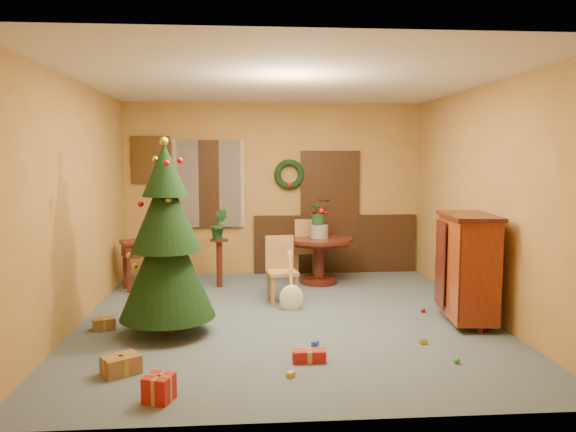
{
  "coord_description": "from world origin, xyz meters",
  "views": [
    {
      "loc": [
        -0.52,
        -6.78,
        1.99
      ],
      "look_at": [
        0.05,
        0.4,
        1.23
      ],
      "focal_mm": 35.0,
      "sensor_mm": 36.0,
      "label": 1
    }
  ],
  "objects": [
    {
      "name": "urn",
      "position": [
        0.66,
        1.9,
        0.83
      ],
      "size": [
        0.28,
        0.28,
        0.2
      ],
      "primitive_type": "cylinder",
      "color": "slate",
      "rests_on": "dining_table"
    },
    {
      "name": "gift_a",
      "position": [
        -1.66,
        -1.68,
        0.09
      ],
      "size": [
        0.4,
        0.38,
        0.17
      ],
      "color": "brown",
      "rests_on": "floor"
    },
    {
      "name": "toy_a",
      "position": [
        0.22,
        -1.05,
        0.03
      ],
      "size": [
        0.09,
        0.09,
        0.05
      ],
      "primitive_type": "cube",
      "rotation": [
        0.0,
        0.0,
        0.91
      ],
      "color": "#293DB2",
      "rests_on": "floor"
    },
    {
      "name": "dining_table",
      "position": [
        0.66,
        1.9,
        0.51
      ],
      "size": [
        1.06,
        1.06,
        0.73
      ],
      "color": "black",
      "rests_on": "floor"
    },
    {
      "name": "gift_b",
      "position": [
        -1.22,
        -2.3,
        0.11
      ],
      "size": [
        0.27,
        0.27,
        0.22
      ],
      "color": "#A01615",
      "rests_on": "floor"
    },
    {
      "name": "chair_near",
      "position": [
        -0.02,
        0.8,
        0.49
      ],
      "size": [
        0.45,
        0.45,
        0.91
      ],
      "color": "olive",
      "rests_on": "floor"
    },
    {
      "name": "sideboard",
      "position": [
        2.15,
        -0.36,
        0.71
      ],
      "size": [
        0.64,
        1.08,
        1.32
      ],
      "color": "#60160B",
      "rests_on": "floor"
    },
    {
      "name": "centerpiece_plant",
      "position": [
        0.66,
        1.9,
        1.14
      ],
      "size": [
        0.37,
        0.32,
        0.42
      ],
      "primitive_type": "imported",
      "color": "#1E4C23",
      "rests_on": "urn"
    },
    {
      "name": "toy_c",
      "position": [
        -0.11,
        -1.88,
        0.03
      ],
      "size": [
        0.09,
        0.09,
        0.05
      ],
      "primitive_type": "cube",
      "rotation": [
        0.0,
        0.0,
        0.87
      ],
      "color": "gold",
      "rests_on": "floor"
    },
    {
      "name": "stand_plant",
      "position": [
        -0.9,
        1.76,
        0.98
      ],
      "size": [
        0.26,
        0.21,
        0.47
      ],
      "primitive_type": "imported",
      "rotation": [
        0.0,
        0.0,
        0.02
      ],
      "color": "#19471E",
      "rests_on": "plant_stand"
    },
    {
      "name": "toy_e",
      "position": [
        1.38,
        -1.09,
        0.03
      ],
      "size": [
        0.09,
        0.06,
        0.05
      ],
      "primitive_type": "cube",
      "rotation": [
        0.0,
        0.0,
        0.2
      ],
      "color": "gold",
      "rests_on": "floor"
    },
    {
      "name": "gift_c",
      "position": [
        -2.15,
        -0.3,
        0.07
      ],
      "size": [
        0.29,
        0.24,
        0.14
      ],
      "color": "brown",
      "rests_on": "floor"
    },
    {
      "name": "guitar",
      "position": [
        0.09,
        0.38,
        0.37
      ],
      "size": [
        0.41,
        0.54,
        0.73
      ],
      "primitive_type": null,
      "rotation": [
        -0.49,
        0.0,
        -0.19
      ],
      "color": "beige",
      "rests_on": "floor"
    },
    {
      "name": "toy_d",
      "position": [
        1.77,
        0.11,
        0.03
      ],
      "size": [
        0.06,
        0.06,
        0.06
      ],
      "primitive_type": "sphere",
      "color": "#B4110C",
      "rests_on": "floor"
    },
    {
      "name": "gift_d",
      "position": [
        0.11,
        -1.51,
        0.06
      ],
      "size": [
        0.33,
        0.14,
        0.12
      ],
      "color": "#A01615",
      "rests_on": "floor"
    },
    {
      "name": "room_envelope",
      "position": [
        0.21,
        2.7,
        1.12
      ],
      "size": [
        5.5,
        5.5,
        5.5
      ],
      "color": "#3D4E59",
      "rests_on": "ground"
    },
    {
      "name": "toy_b",
      "position": [
        1.53,
        -1.67,
        0.03
      ],
      "size": [
        0.06,
        0.06,
        0.06
      ],
      "primitive_type": "sphere",
      "color": "green",
      "rests_on": "floor"
    },
    {
      "name": "writing_desk",
      "position": [
        -1.94,
        1.77,
        0.56
      ],
      "size": [
        0.94,
        0.7,
        0.75
      ],
      "color": "black",
      "rests_on": "floor"
    },
    {
      "name": "chair_far",
      "position": [
        0.5,
        2.2,
        0.54
      ],
      "size": [
        0.46,
        0.46,
        1.0
      ],
      "color": "olive",
      "rests_on": "floor"
    },
    {
      "name": "plant_stand",
      "position": [
        -0.9,
        1.76,
        0.46
      ],
      "size": [
        0.29,
        0.29,
        0.74
      ],
      "color": "black",
      "rests_on": "floor"
    },
    {
      "name": "christmas_tree",
      "position": [
        -1.39,
        -0.51,
        1.05
      ],
      "size": [
        1.07,
        1.07,
        2.21
      ],
      "color": "#382111",
      "rests_on": "floor"
    }
  ]
}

